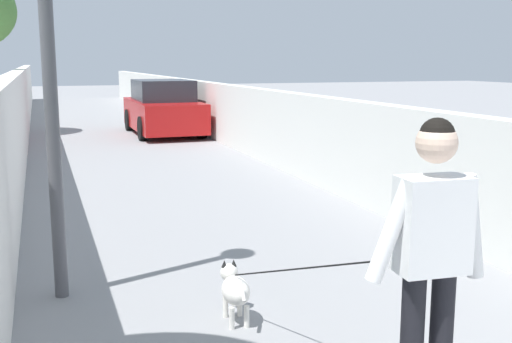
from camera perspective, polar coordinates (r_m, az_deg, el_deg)
ground_plane at (r=14.10m, az=-10.84°, el=1.49°), size 80.00×80.00×0.00m
wall_left at (r=11.86m, az=-21.42°, el=3.82°), size 48.00×0.30×1.83m
fence_right at (r=12.69m, az=1.56°, el=4.12°), size 48.00×0.30×1.49m
person_skateboarder at (r=3.49m, az=15.81°, el=-6.81°), size 0.25×0.71×1.71m
dog at (r=5.08m, az=-1.90°, el=-10.71°), size 2.12×0.67×1.06m
car_near at (r=17.92m, az=-8.52°, el=5.69°), size 4.07×1.80×1.54m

